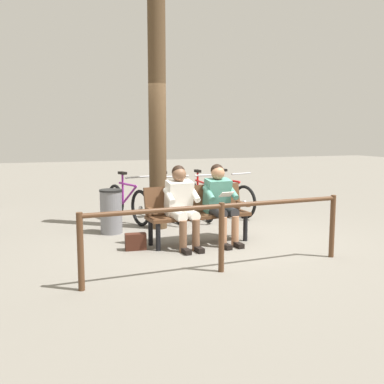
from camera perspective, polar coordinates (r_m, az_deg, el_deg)
The scene contains 12 objects.
ground_plane at distance 7.05m, azimuth 2.64°, elevation -6.19°, with size 40.00×40.00×0.00m, color slate.
bench at distance 6.86m, azimuth 0.61°, elevation -2.25°, with size 1.63×0.57×0.87m.
person_reading at distance 6.83m, azimuth 3.62°, elevation -0.96°, with size 0.51×0.78×1.20m.
person_companion at distance 6.56m, azimuth -1.35°, elevation -1.31°, with size 0.51×0.78×1.20m.
handbag at distance 6.52m, azimuth -7.21°, elevation -6.30°, with size 0.30×0.14×0.24m, color #3F1E14.
tree_trunk at distance 7.80m, azimuth -4.45°, elevation 9.79°, with size 0.30×0.30×3.96m, color #4C3823.
litter_bin at distance 7.59m, azimuth -10.28°, elevation -2.45°, with size 0.38×0.38×0.74m.
bicycle_blue at distance 9.17m, azimuth 4.58°, elevation -0.68°, with size 0.57×1.64×0.94m.
bicycle_purple at distance 8.86m, azimuth 1.07°, elevation -0.95°, with size 0.48×1.68×0.94m.
bicycle_green at distance 8.61m, azimuth -3.21°, elevation -1.21°, with size 0.48×1.67×0.94m.
bicycle_orange at distance 8.54m, azimuth -8.24°, elevation -1.36°, with size 0.59×1.64×0.94m.
railing_fence at distance 5.39m, azimuth 3.79°, elevation -4.00°, with size 3.41×0.21×0.85m.
Camera 1 is at (2.70, 6.29, 1.69)m, focal length 41.80 mm.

